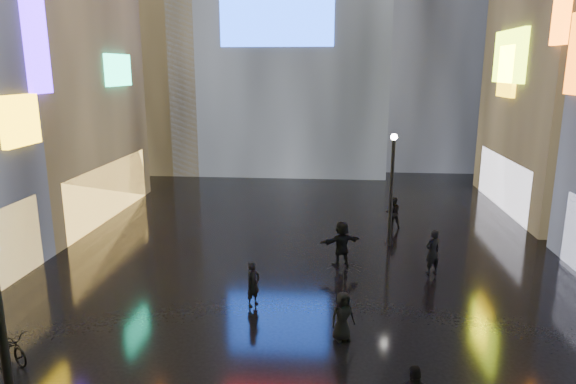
# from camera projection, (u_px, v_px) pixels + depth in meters

# --- Properties ---
(ground) EXTENTS (140.00, 140.00, 0.00)m
(ground) POSITION_uv_depth(u_px,v_px,m) (305.00, 263.00, 21.69)
(ground) COLOR black
(ground) RESTS_ON ground
(building_left_far) EXTENTS (10.28, 12.00, 22.00)m
(building_left_far) POSITION_uv_depth(u_px,v_px,m) (2.00, 9.00, 26.31)
(building_left_far) COLOR black
(building_left_far) RESTS_ON ground
(tower_flank_left) EXTENTS (10.00, 10.00, 26.00)m
(tower_flank_left) POSITION_uv_depth(u_px,v_px,m) (148.00, 5.00, 41.16)
(tower_flank_left) COLOR black
(tower_flank_left) RESTS_ON ground
(lamp_near) EXTENTS (0.30, 0.30, 5.20)m
(lamp_near) POSITION_uv_depth(u_px,v_px,m) (6.00, 361.00, 9.08)
(lamp_near) COLOR black
(lamp_near) RESTS_ON ground
(lamp_far) EXTENTS (0.30, 0.30, 5.20)m
(lamp_far) POSITION_uv_depth(u_px,v_px,m) (392.00, 183.00, 23.16)
(lamp_far) COLOR black
(lamp_far) RESTS_ON ground
(pedestrian_4) EXTENTS (0.89, 0.77, 1.54)m
(pedestrian_4) POSITION_uv_depth(u_px,v_px,m) (343.00, 316.00, 15.36)
(pedestrian_4) COLOR black
(pedestrian_4) RESTS_ON ground
(pedestrian_5) EXTENTS (1.85, 1.24, 1.92)m
(pedestrian_5) POSITION_uv_depth(u_px,v_px,m) (342.00, 244.00, 21.16)
(pedestrian_5) COLOR black
(pedestrian_5) RESTS_ON ground
(pedestrian_6) EXTENTS (0.63, 0.68, 1.56)m
(pedestrian_6) POSITION_uv_depth(u_px,v_px,m) (253.00, 284.00, 17.63)
(pedestrian_6) COLOR black
(pedestrian_6) RESTS_ON ground
(pedestrian_7) EXTENTS (0.87, 0.73, 1.60)m
(pedestrian_7) POSITION_uv_depth(u_px,v_px,m) (393.00, 213.00, 26.31)
(pedestrian_7) COLOR black
(pedestrian_7) RESTS_ON ground
(umbrella_2) EXTENTS (1.44, 1.45, 0.94)m
(umbrella_2) POSITION_uv_depth(u_px,v_px,m) (344.00, 278.00, 15.07)
(umbrella_2) COLOR black
(umbrella_2) RESTS_ON pedestrian_4
(bicycle) EXTENTS (1.85, 1.42, 0.93)m
(bicycle) POSITION_uv_depth(u_px,v_px,m) (9.00, 345.00, 14.33)
(bicycle) COLOR black
(bicycle) RESTS_ON ground
(pedestrian_8) EXTENTS (0.80, 0.71, 1.83)m
(pedestrian_8) POSITION_uv_depth(u_px,v_px,m) (433.00, 252.00, 20.34)
(pedestrian_8) COLOR black
(pedestrian_8) RESTS_ON ground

